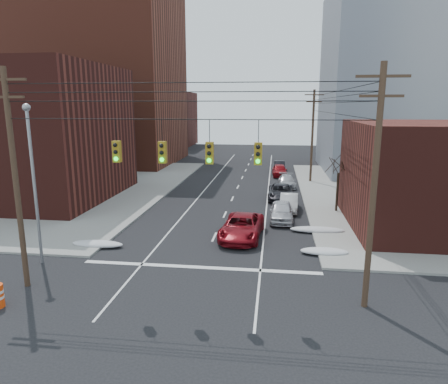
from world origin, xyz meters
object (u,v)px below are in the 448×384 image
(parked_car_e, at_px, (280,170))
(parked_car_f, at_px, (279,166))
(parked_car_b, at_px, (289,203))
(lot_car_c, at_px, (68,188))
(lot_car_d, at_px, (84,176))
(parked_car_d, at_px, (287,181))
(parked_car_c, at_px, (281,192))
(parked_car_a, at_px, (282,211))
(lot_car_b, at_px, (98,182))
(red_pickup, at_px, (242,227))
(lot_car_a, at_px, (71,199))

(parked_car_e, relative_size, parked_car_f, 1.10)
(parked_car_f, bearing_deg, parked_car_b, -91.13)
(lot_car_c, xyz_separation_m, lot_car_d, (-1.64, 6.90, 0.03))
(parked_car_d, bearing_deg, parked_car_c, -98.81)
(lot_car_d, bearing_deg, parked_car_b, -136.45)
(parked_car_a, bearing_deg, lot_car_c, 164.05)
(lot_car_b, distance_m, lot_car_d, 4.56)
(lot_car_b, bearing_deg, parked_car_f, -29.52)
(lot_car_c, bearing_deg, parked_car_d, -94.48)
(parked_car_e, xyz_separation_m, lot_car_c, (-21.95, -14.44, 0.01))
(red_pickup, bearing_deg, lot_car_b, 143.94)
(lot_car_a, bearing_deg, lot_car_c, 56.32)
(lot_car_a, height_order, lot_car_b, lot_car_b)
(parked_car_e, xyz_separation_m, parked_car_f, (0.00, 4.59, -0.10))
(lot_car_b, bearing_deg, red_pickup, -106.93)
(red_pickup, xyz_separation_m, lot_car_b, (-17.49, 14.89, -0.01))
(parked_car_b, bearing_deg, parked_car_f, 94.98)
(parked_car_f, relative_size, lot_car_d, 1.06)
(parked_car_c, distance_m, parked_car_f, 18.02)
(red_pickup, bearing_deg, lot_car_d, 143.28)
(parked_car_b, distance_m, lot_car_a, 19.83)
(red_pickup, height_order, lot_car_b, red_pickup)
(lot_car_b, height_order, lot_car_c, lot_car_b)
(parked_car_f, bearing_deg, parked_car_d, -89.06)
(parked_car_c, bearing_deg, red_pickup, -102.76)
(parked_car_a, height_order, parked_car_f, parked_car_a)
(parked_car_d, height_order, lot_car_c, lot_car_c)
(red_pickup, xyz_separation_m, parked_car_d, (3.62, 18.49, -0.13))
(parked_car_b, distance_m, parked_car_f, 22.25)
(lot_car_c, bearing_deg, parked_car_c, -109.66)
(parked_car_e, xyz_separation_m, lot_car_b, (-20.33, -10.73, 0.02))
(parked_car_f, height_order, lot_car_c, lot_car_c)
(parked_car_d, distance_m, lot_car_a, 23.16)
(parked_car_d, bearing_deg, parked_car_b, -92.23)
(parked_car_f, bearing_deg, lot_car_a, -131.87)
(parked_car_b, height_order, lot_car_b, parked_car_b)
(parked_car_e, relative_size, lot_car_b, 0.98)
(lot_car_a, distance_m, lot_car_c, 5.39)
(parked_car_b, xyz_separation_m, parked_car_f, (-0.69, 22.24, -0.04))
(parked_car_d, xyz_separation_m, parked_car_e, (-0.79, 7.14, 0.10))
(lot_car_b, xyz_separation_m, lot_car_d, (-3.26, 3.19, 0.02))
(red_pickup, xyz_separation_m, lot_car_a, (-16.26, 6.60, -0.03))
(red_pickup, bearing_deg, parked_car_f, 88.98)
(parked_car_d, relative_size, lot_car_d, 1.19)
(red_pickup, xyz_separation_m, parked_car_f, (2.84, 30.21, -0.12))
(parked_car_d, height_order, parked_car_f, parked_car_f)
(parked_car_e, distance_m, lot_car_b, 22.99)
(parked_car_a, xyz_separation_m, parked_car_c, (0.00, 7.55, -0.05))
(lot_car_c, bearing_deg, red_pickup, -142.62)
(lot_car_b, xyz_separation_m, lot_car_c, (-1.62, -3.71, -0.01))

